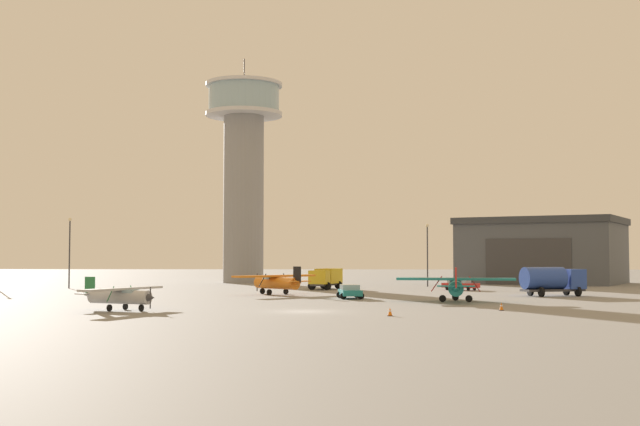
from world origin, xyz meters
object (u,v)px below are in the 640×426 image
(airplane_orange, at_px, (277,281))
(traffic_cone_near_right, at_px, (501,306))
(truck_box_yellow, at_px, (326,277))
(light_post_north, at_px, (70,247))
(control_tower, at_px, (244,160))
(traffic_cone_near_left, at_px, (390,312))
(light_post_west, at_px, (427,249))
(car_teal, at_px, (350,291))
(airplane_silver, at_px, (119,295))
(car_red, at_px, (460,284))
(truck_fuel_tanker_blue, at_px, (552,280))
(airplane_teal, at_px, (456,286))

(airplane_orange, height_order, traffic_cone_near_right, airplane_orange)
(truck_box_yellow, relative_size, light_post_north, 0.75)
(control_tower, height_order, truck_box_yellow, control_tower)
(light_post_north, bearing_deg, traffic_cone_near_left, -50.24)
(traffic_cone_near_right, bearing_deg, light_post_west, 91.45)
(car_teal, bearing_deg, airplane_silver, -51.22)
(car_red, relative_size, traffic_cone_near_right, 7.35)
(airplane_silver, distance_m, light_post_north, 46.87)
(light_post_north, bearing_deg, traffic_cone_near_right, -40.50)
(truck_fuel_tanker_blue, height_order, car_red, truck_fuel_tanker_blue)
(airplane_teal, bearing_deg, traffic_cone_near_left, 165.57)
(airplane_silver, bearing_deg, car_red, 74.13)
(truck_fuel_tanker_blue, bearing_deg, car_red, 99.76)
(traffic_cone_near_left, bearing_deg, airplane_orange, 109.24)
(airplane_teal, relative_size, traffic_cone_near_left, 17.95)
(airplane_silver, distance_m, airplane_orange, 28.05)
(truck_box_yellow, distance_m, traffic_cone_near_right, 42.51)
(control_tower, distance_m, airplane_orange, 44.73)
(car_red, xyz_separation_m, light_post_north, (-50.05, 3.47, 4.69))
(traffic_cone_near_left, bearing_deg, truck_fuel_tanker_blue, 58.23)
(control_tower, height_order, light_post_west, control_tower)
(airplane_orange, relative_size, traffic_cone_near_left, 14.23)
(airplane_silver, distance_m, traffic_cone_near_right, 29.45)
(traffic_cone_near_left, bearing_deg, car_red, 76.59)
(truck_box_yellow, bearing_deg, truck_fuel_tanker_blue, 73.78)
(truck_box_yellow, xyz_separation_m, car_teal, (3.15, -22.49, -0.76))
(airplane_orange, xyz_separation_m, light_post_north, (-28.66, 16.34, 3.99))
(airplane_teal, height_order, truck_fuel_tanker_blue, airplane_teal)
(airplane_teal, relative_size, light_post_north, 1.18)
(car_teal, height_order, light_post_west, light_post_west)
(truck_fuel_tanker_blue, bearing_deg, airplane_silver, -165.61)
(car_teal, distance_m, traffic_cone_near_left, 23.72)
(car_teal, bearing_deg, control_tower, -168.04)
(light_post_west, distance_m, traffic_cone_near_left, 56.58)
(control_tower, relative_size, car_red, 7.71)
(truck_box_yellow, relative_size, car_teal, 1.43)
(traffic_cone_near_right, bearing_deg, airplane_teal, 100.36)
(airplane_silver, relative_size, light_post_west, 0.98)
(airplane_teal, xyz_separation_m, traffic_cone_near_right, (2.09, -11.44, -1.18))
(airplane_teal, height_order, car_teal, airplane_teal)
(light_post_west, bearing_deg, car_teal, -107.97)
(traffic_cone_near_left, bearing_deg, control_tower, 105.74)
(control_tower, distance_m, airplane_teal, 62.40)
(traffic_cone_near_right, bearing_deg, light_post_north, 139.50)
(airplane_teal, relative_size, airplane_orange, 1.26)
(truck_fuel_tanker_blue, height_order, light_post_north, light_post_north)
(control_tower, distance_m, airplane_silver, 68.71)
(airplane_teal, relative_size, airplane_silver, 1.28)
(traffic_cone_near_left, distance_m, traffic_cone_near_right, 10.79)
(truck_box_yellow, xyz_separation_m, truck_fuel_tanker_blue, (24.28, -16.64, 0.21))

